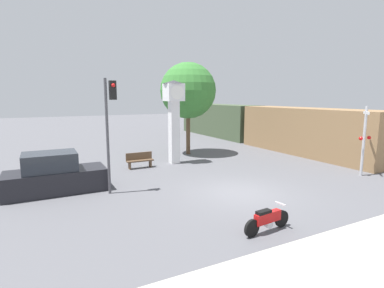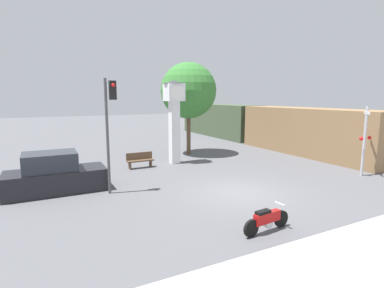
# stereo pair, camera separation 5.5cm
# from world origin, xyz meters

# --- Properties ---
(ground_plane) EXTENTS (120.00, 120.00, 0.00)m
(ground_plane) POSITION_xyz_m (0.00, 0.00, 0.00)
(ground_plane) COLOR #56565B
(motorcycle) EXTENTS (1.88, 0.41, 0.83)m
(motorcycle) POSITION_xyz_m (-1.55, -3.58, 0.40)
(motorcycle) COLOR black
(motorcycle) RESTS_ON ground_plane
(clock_tower) EXTENTS (1.29, 1.29, 5.23)m
(clock_tower) POSITION_xyz_m (-0.11, 6.87, 3.45)
(clock_tower) COLOR white
(clock_tower) RESTS_ON ground_plane
(freight_train) EXTENTS (2.80, 24.24, 3.40)m
(freight_train) POSITION_xyz_m (9.97, 11.36, 1.70)
(freight_train) COLOR olive
(freight_train) RESTS_ON ground_plane
(traffic_light) EXTENTS (0.50, 0.35, 4.99)m
(traffic_light) POSITION_xyz_m (-5.00, 2.55, 3.39)
(traffic_light) COLOR #47474C
(traffic_light) RESTS_ON ground_plane
(railroad_crossing_signal) EXTENTS (0.90, 0.82, 3.73)m
(railroad_crossing_signal) POSITION_xyz_m (7.61, -0.61, 2.04)
(railroad_crossing_signal) COLOR #B7B7BC
(railroad_crossing_signal) RESTS_ON ground_plane
(street_tree) EXTENTS (4.03, 4.03, 6.67)m
(street_tree) POSITION_xyz_m (2.05, 9.21, 4.65)
(street_tree) COLOR brown
(street_tree) RESTS_ON ground_plane
(bench) EXTENTS (1.60, 0.44, 0.92)m
(bench) POSITION_xyz_m (-2.49, 6.60, 0.49)
(bench) COLOR brown
(bench) RESTS_ON ground_plane
(parked_car) EXTENTS (4.20, 1.81, 1.80)m
(parked_car) POSITION_xyz_m (-7.25, 3.87, 0.75)
(parked_car) COLOR black
(parked_car) RESTS_ON ground_plane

